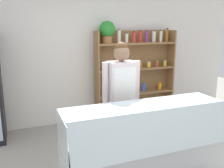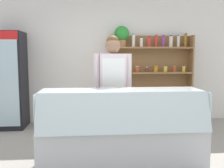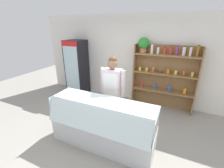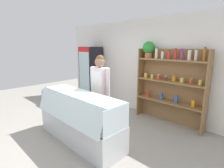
{
  "view_description": "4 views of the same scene",
  "coord_description": "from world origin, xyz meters",
  "px_view_note": "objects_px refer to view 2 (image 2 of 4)",
  "views": [
    {
      "loc": [
        -1.43,
        -2.66,
        1.97
      ],
      "look_at": [
        -0.14,
        0.66,
        1.13
      ],
      "focal_mm": 40.0,
      "sensor_mm": 36.0,
      "label": 1
    },
    {
      "loc": [
        -0.37,
        -3.23,
        1.44
      ],
      "look_at": [
        -0.06,
        0.39,
        1.03
      ],
      "focal_mm": 40.0,
      "sensor_mm": 36.0,
      "label": 2
    },
    {
      "loc": [
        1.25,
        -2.31,
        2.35
      ],
      "look_at": [
        -0.06,
        0.56,
        1.13
      ],
      "focal_mm": 24.0,
      "sensor_mm": 36.0,
      "label": 3
    },
    {
      "loc": [
        2.86,
        -2.0,
        1.94
      ],
      "look_at": [
        0.31,
        0.58,
        1.15
      ],
      "focal_mm": 28.0,
      "sensor_mm": 36.0,
      "label": 4
    }
  ],
  "objects_px": {
    "deli_display_case": "(121,142)",
    "drinks_fridge": "(8,80)",
    "shelving_unit": "(146,68)",
    "shop_clerk": "(113,82)"
  },
  "relations": [
    {
      "from": "shelving_unit",
      "to": "shop_clerk",
      "type": "height_order",
      "value": "shelving_unit"
    },
    {
      "from": "drinks_fridge",
      "to": "shop_clerk",
      "type": "xyz_separation_m",
      "value": [
        1.97,
        -1.31,
        0.08
      ]
    },
    {
      "from": "shelving_unit",
      "to": "deli_display_case",
      "type": "xyz_separation_m",
      "value": [
        -0.79,
        -2.12,
        -0.87
      ]
    },
    {
      "from": "deli_display_case",
      "to": "drinks_fridge",
      "type": "bearing_deg",
      "value": 136.22
    },
    {
      "from": "deli_display_case",
      "to": "shop_clerk",
      "type": "relative_size",
      "value": 1.21
    },
    {
      "from": "drinks_fridge",
      "to": "deli_display_case",
      "type": "height_order",
      "value": "drinks_fridge"
    },
    {
      "from": "drinks_fridge",
      "to": "shelving_unit",
      "type": "xyz_separation_m",
      "value": [
        2.82,
        0.17,
        0.23
      ]
    },
    {
      "from": "drinks_fridge",
      "to": "shop_clerk",
      "type": "bearing_deg",
      "value": -33.56
    },
    {
      "from": "drinks_fridge",
      "to": "shelving_unit",
      "type": "height_order",
      "value": "shelving_unit"
    },
    {
      "from": "drinks_fridge",
      "to": "deli_display_case",
      "type": "bearing_deg",
      "value": -43.78
    }
  ]
}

